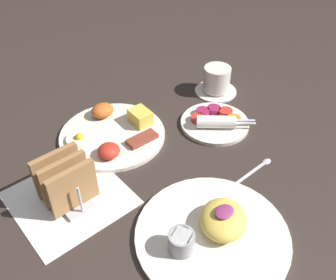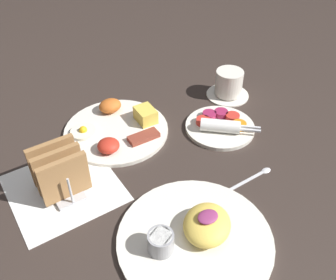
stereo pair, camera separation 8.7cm
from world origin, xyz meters
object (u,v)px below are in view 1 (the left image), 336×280
Objects in this scene: plate_condiments at (215,121)px; toast_rack at (65,181)px; plate_breakfast at (113,132)px; plate_foreground at (213,231)px; coffee_cup at (217,81)px.

plate_condiments is 1.52× the size of toast_rack.
plate_foreground is at bearing -94.28° from plate_breakfast.
toast_rack is (-0.16, 0.26, 0.04)m from plate_foreground.
coffee_cup reaches higher than plate_breakfast.
plate_breakfast is 0.26m from plate_condiments.
toast_rack is 0.97× the size of coffee_cup.
plate_breakfast is at bearing 85.72° from plate_foreground.
plate_condiments is 1.47× the size of coffee_cup.
plate_foreground reaches higher than plate_breakfast.
plate_foreground is 2.43× the size of coffee_cup.
plate_foreground is 0.50m from coffee_cup.
plate_condiments is 0.41m from toast_rack.
toast_rack is (-0.41, 0.02, 0.04)m from plate_condiments.
coffee_cup is at bearing 9.15° from toast_rack.
plate_breakfast reaches higher than plate_condiments.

